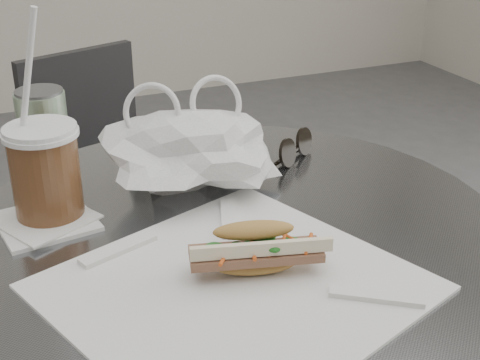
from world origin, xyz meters
name	(u,v)px	position (x,y,z in m)	size (l,w,h in m)	color
chair_far	(121,222)	(0.00, 0.98, 0.35)	(0.42, 0.45, 0.77)	#2D2D2F
sandwich_paper	(235,287)	(-0.06, 0.05, 0.74)	(0.38, 0.36, 0.00)	white
banh_mi	(255,249)	(-0.03, 0.07, 0.77)	(0.21, 0.12, 0.07)	gold
iced_coffee	(45,172)	(-0.23, 0.31, 0.81)	(0.10, 0.10, 0.29)	brown
sunglasses	(295,149)	(0.18, 0.36, 0.76)	(0.10, 0.08, 0.05)	black
plastic_bag	(191,154)	(-0.02, 0.32, 0.80)	(0.24, 0.19, 0.12)	white
napkin_stack	(46,221)	(-0.24, 0.30, 0.74)	(0.15, 0.15, 0.01)	white
drink_can	(44,135)	(-0.21, 0.45, 0.81)	(0.08, 0.08, 0.14)	#598F53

